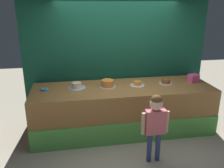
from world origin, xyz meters
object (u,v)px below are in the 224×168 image
(pink_box, at_px, (193,78))
(cake_center_right, at_px, (137,84))
(donut, at_px, (44,89))
(cake_far_left, at_px, (77,86))
(cake_far_right, at_px, (166,82))
(cake_center_left, at_px, (108,84))
(child_figure, at_px, (155,120))

(pink_box, bearing_deg, cake_center_right, -179.31)
(donut, distance_m, cake_far_left, 0.60)
(cake_center_right, distance_m, cake_far_right, 0.59)
(cake_far_right, bearing_deg, donut, 179.89)
(cake_center_right, xyz_separation_m, cake_far_right, (0.59, 0.01, 0.01))
(pink_box, relative_size, cake_center_left, 0.57)
(child_figure, bearing_deg, donut, 146.47)
(cake_far_left, bearing_deg, child_figure, -45.81)
(pink_box, xyz_separation_m, cake_far_left, (-2.37, 0.03, -0.04))
(pink_box, relative_size, donut, 1.44)
(cake_center_left, xyz_separation_m, cake_center_right, (0.59, -0.02, -0.03))
(child_figure, relative_size, cake_center_left, 3.49)
(pink_box, xyz_separation_m, cake_center_left, (-1.78, 0.00, -0.02))
(cake_far_left, bearing_deg, donut, -176.98)
(cake_center_right, height_order, cake_far_right, cake_far_right)
(donut, bearing_deg, cake_far_left, 3.02)
(cake_center_left, bearing_deg, cake_center_right, -1.64)
(child_figure, xyz_separation_m, pink_box, (1.21, 1.16, 0.25))
(donut, distance_m, cake_far_right, 2.37)
(cake_far_left, xyz_separation_m, cake_center_left, (0.59, -0.03, 0.02))
(pink_box, bearing_deg, cake_center_left, 179.91)
(cake_center_left, xyz_separation_m, cake_far_right, (1.19, -0.00, -0.02))
(child_figure, bearing_deg, cake_center_right, 88.66)
(donut, bearing_deg, cake_far_right, -0.11)
(child_figure, bearing_deg, cake_far_right, 61.82)
(cake_far_left, xyz_separation_m, cake_far_right, (1.78, -0.04, -0.00))
(donut, xyz_separation_m, cake_far_left, (0.59, 0.03, 0.02))
(child_figure, relative_size, pink_box, 6.09)
(pink_box, bearing_deg, cake_far_left, 179.18)
(child_figure, distance_m, donut, 2.11)
(child_figure, bearing_deg, pink_box, 43.69)
(cake_far_right, bearing_deg, child_figure, -118.18)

